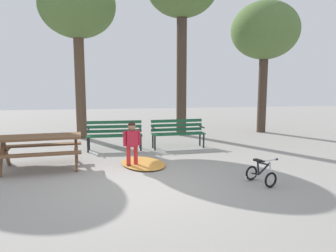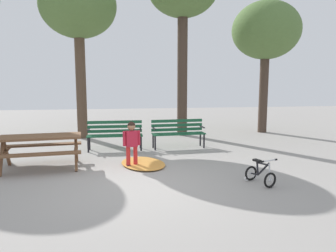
# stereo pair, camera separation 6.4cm
# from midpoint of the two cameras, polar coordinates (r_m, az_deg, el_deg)

# --- Properties ---
(ground) EXTENTS (36.00, 36.00, 0.00)m
(ground) POSITION_cam_midpoint_polar(r_m,az_deg,el_deg) (6.31, -5.18, -10.48)
(ground) COLOR gray
(picnic_table) EXTENTS (1.93, 1.52, 0.79)m
(picnic_table) POSITION_cam_midpoint_polar(r_m,az_deg,el_deg) (7.87, -21.67, -2.88)
(picnic_table) COLOR brown
(picnic_table) RESTS_ON ground
(park_bench_far_left) EXTENTS (1.61, 0.48, 0.85)m
(park_bench_far_left) POSITION_cam_midpoint_polar(r_m,az_deg,el_deg) (9.45, -9.31, -1.19)
(park_bench_far_left) COLOR #195133
(park_bench_far_left) RESTS_ON ground
(park_bench_left) EXTENTS (1.62, 0.55, 0.85)m
(park_bench_left) POSITION_cam_midpoint_polar(r_m,az_deg,el_deg) (9.66, 1.99, -0.90)
(park_bench_left) COLOR #195133
(park_bench_left) RESTS_ON ground
(child_standing) EXTENTS (0.41, 0.21, 1.08)m
(child_standing) POSITION_cam_midpoint_polar(r_m,az_deg,el_deg) (7.45, -6.30, -2.58)
(child_standing) COLOR red
(child_standing) RESTS_ON ground
(kids_bicycle) EXTENTS (0.50, 0.63, 0.54)m
(kids_bicycle) POSITION_cam_midpoint_polar(r_m,az_deg,el_deg) (6.55, 16.45, -8.26)
(kids_bicycle) COLOR black
(kids_bicycle) RESTS_ON ground
(leaf_pile) EXTENTS (1.34, 1.64, 0.07)m
(leaf_pile) POSITION_cam_midpoint_polar(r_m,az_deg,el_deg) (7.77, -4.26, -6.67)
(leaf_pile) COLOR #C68438
(leaf_pile) RESTS_ON ground
(tree_left) EXTENTS (2.60, 2.60, 5.67)m
(tree_left) POSITION_cam_midpoint_polar(r_m,az_deg,el_deg) (11.91, -15.66, 19.74)
(tree_left) COLOR brown
(tree_left) RESTS_ON ground
(tree_right) EXTENTS (2.60, 2.60, 5.05)m
(tree_right) POSITION_cam_midpoint_polar(r_m,az_deg,el_deg) (13.26, 17.30, 15.84)
(tree_right) COLOR #423328
(tree_right) RESTS_ON ground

